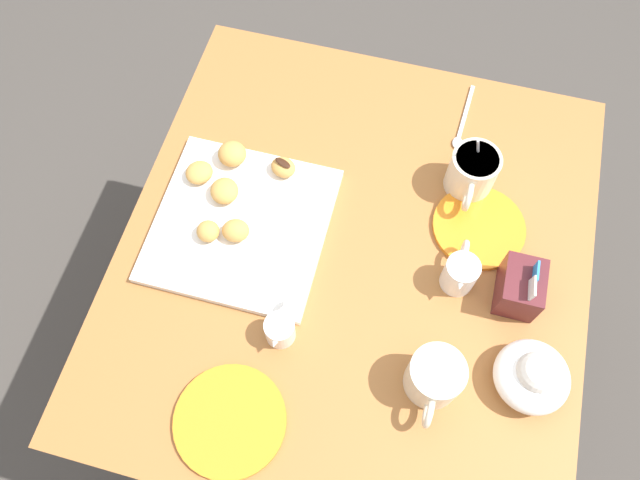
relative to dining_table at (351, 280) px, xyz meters
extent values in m
plane|color=#423D38|center=(0.00, 0.00, -0.59)|extent=(8.00, 8.00, 0.00)
cube|color=#A36633|center=(0.00, 0.00, 0.12)|extent=(0.93, 0.86, 0.04)
cube|color=#A36633|center=(-0.41, -0.37, -0.25)|extent=(0.07, 0.07, 0.69)
cube|color=#A36633|center=(0.41, -0.37, -0.25)|extent=(0.07, 0.07, 0.69)
cube|color=#A36633|center=(-0.41, 0.37, -0.25)|extent=(0.07, 0.07, 0.69)
cube|color=white|center=(0.00, -0.22, 0.14)|extent=(0.32, 0.32, 0.02)
cylinder|color=silver|center=(-0.20, 0.18, 0.18)|extent=(0.09, 0.09, 0.09)
torus|color=silver|center=(-0.14, 0.18, 0.19)|extent=(0.06, 0.01, 0.06)
cylinder|color=black|center=(-0.20, 0.18, 0.22)|extent=(0.08, 0.08, 0.01)
cylinder|color=silver|center=(-0.22, 0.18, 0.22)|extent=(0.04, 0.03, 0.12)
cylinder|color=silver|center=(0.20, 0.18, 0.18)|extent=(0.09, 0.09, 0.09)
torus|color=silver|center=(0.25, 0.18, 0.18)|extent=(0.06, 0.01, 0.06)
cylinder|color=black|center=(0.20, 0.18, 0.22)|extent=(0.08, 0.08, 0.01)
cylinder|color=white|center=(0.01, 0.19, 0.17)|extent=(0.06, 0.06, 0.07)
cone|color=white|center=(0.04, 0.19, 0.20)|extent=(0.02, 0.02, 0.02)
torus|color=white|center=(-0.03, 0.19, 0.17)|extent=(0.05, 0.01, 0.05)
cylinder|color=white|center=(0.01, 0.19, 0.20)|extent=(0.05, 0.05, 0.01)
cube|color=#561E23|center=(0.01, 0.29, 0.17)|extent=(0.09, 0.07, 0.08)
cube|color=white|center=(0.03, 0.30, 0.23)|extent=(0.04, 0.01, 0.03)
cube|color=#2D84D1|center=(0.00, 0.30, 0.23)|extent=(0.04, 0.00, 0.03)
ellipsoid|color=white|center=(0.16, 0.33, 0.17)|extent=(0.13, 0.13, 0.07)
sphere|color=silver|center=(0.16, 0.33, 0.19)|extent=(0.07, 0.07, 0.07)
ellipsoid|color=green|center=(0.17, 0.33, 0.21)|extent=(0.03, 0.03, 0.01)
cylinder|color=white|center=(0.18, -0.09, 0.16)|extent=(0.05, 0.05, 0.05)
cone|color=white|center=(0.21, -0.09, 0.18)|extent=(0.02, 0.02, 0.02)
torus|color=white|center=(0.15, -0.09, 0.16)|extent=(0.04, 0.01, 0.04)
cylinder|color=#381E11|center=(0.18, -0.09, 0.18)|extent=(0.04, 0.04, 0.01)
cylinder|color=orange|center=(-0.11, 0.21, 0.14)|extent=(0.17, 0.17, 0.01)
cylinder|color=orange|center=(0.34, -0.13, 0.14)|extent=(0.19, 0.19, 0.01)
cube|color=silver|center=(-0.36, 0.15, 0.14)|extent=(0.15, 0.02, 0.00)
ellipsoid|color=silver|center=(-0.29, 0.14, 0.14)|extent=(0.03, 0.02, 0.01)
ellipsoid|color=#D19347|center=(-0.05, -0.26, 0.17)|extent=(0.07, 0.07, 0.03)
ellipsoid|color=#D19347|center=(0.04, -0.27, 0.17)|extent=(0.06, 0.06, 0.03)
ellipsoid|color=#D19347|center=(-0.08, -0.32, 0.16)|extent=(0.07, 0.07, 0.03)
ellipsoid|color=#D19347|center=(-0.13, -0.27, 0.17)|extent=(0.07, 0.07, 0.04)
ellipsoid|color=#D19347|center=(-0.13, -0.17, 0.16)|extent=(0.06, 0.06, 0.03)
ellipsoid|color=#381E11|center=(-0.13, -0.17, 0.18)|extent=(0.03, 0.04, 0.00)
ellipsoid|color=#D19347|center=(0.03, -0.22, 0.17)|extent=(0.06, 0.06, 0.04)
camera|label=1|loc=(0.46, 0.06, 1.16)|focal=34.31mm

